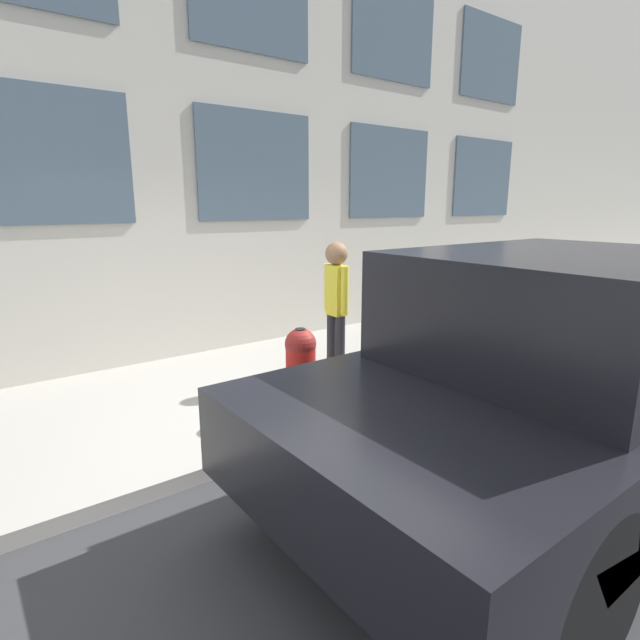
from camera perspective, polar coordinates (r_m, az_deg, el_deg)
ground_plane at (r=4.46m, az=-1.98°, el=-14.50°), size 80.00×80.00×0.00m
sidewalk at (r=5.57m, az=-10.55°, el=-8.24°), size 2.86×60.00×0.12m
fire_hydrant at (r=4.64m, az=-2.21°, el=-5.89°), size 0.37×0.48×0.84m
person at (r=5.50m, az=1.86°, el=2.48°), size 0.37×0.25×1.55m
parked_car_charcoal_near at (r=4.01m, az=25.77°, el=-3.94°), size 2.07×4.68×1.75m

